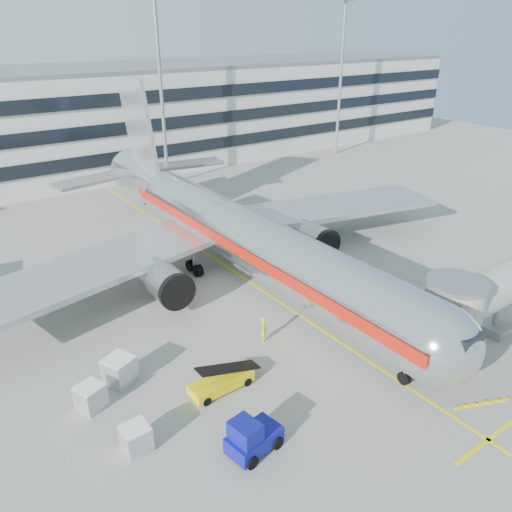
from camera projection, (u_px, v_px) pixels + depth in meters
ground at (320, 329)px, 38.43m from camera, size 180.00×180.00×0.00m
lead_in_line at (247, 280)px, 45.81m from camera, size 0.25×70.00×0.01m
stop_bar at (488, 440)px, 28.09m from camera, size 6.00×0.25×0.01m
main_jet at (236, 232)px, 45.31m from camera, size 50.95×48.70×16.06m
terminal at (72, 121)px, 77.95m from camera, size 150.00×24.25×15.60m
light_mast_centre at (160, 78)px, 67.44m from camera, size 2.40×1.20×25.45m
light_mast_east at (341, 67)px, 85.42m from camera, size 2.40×1.20×25.45m
belt_loader at (221, 382)px, 31.77m from camera, size 4.48×1.71×2.14m
baggage_tug at (251, 438)px, 26.94m from camera, size 3.24×2.33×2.26m
cargo_container_left at (90, 397)px, 30.19m from camera, size 1.90×1.90×1.58m
cargo_container_right at (120, 370)px, 32.30m from camera, size 2.28×2.28×1.84m
cargo_container_front at (136, 438)px, 27.19m from camera, size 1.48×1.48×1.53m
ramp_worker at (264, 330)px, 36.52m from camera, size 0.85×0.83×1.97m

